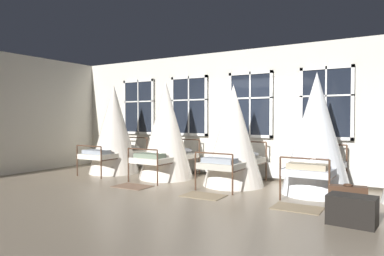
{
  "coord_description": "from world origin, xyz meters",
  "views": [
    {
      "loc": [
        3.34,
        -6.95,
        1.52
      ],
      "look_at": [
        -1.06,
        0.27,
        1.27
      ],
      "focal_mm": 33.01,
      "sensor_mm": 36.0,
      "label": 1
    }
  ],
  "objects_px": {
    "cot_second": "(166,132)",
    "cot_third": "(233,137)",
    "cot_first": "(114,130)",
    "suitcase_dark": "(348,200)",
    "cot_fourth": "(316,135)",
    "travel_trunk": "(352,210)"
  },
  "relations": [
    {
      "from": "cot_second",
      "to": "cot_fourth",
      "type": "bearing_deg",
      "value": -89.08
    },
    {
      "from": "cot_third",
      "to": "cot_fourth",
      "type": "xyz_separation_m",
      "value": [
        1.78,
        0.04,
        0.09
      ]
    },
    {
      "from": "cot_fourth",
      "to": "travel_trunk",
      "type": "xyz_separation_m",
      "value": [
        0.89,
        -1.85,
        -0.97
      ]
    },
    {
      "from": "suitcase_dark",
      "to": "travel_trunk",
      "type": "height_order",
      "value": "suitcase_dark"
    },
    {
      "from": "suitcase_dark",
      "to": "travel_trunk",
      "type": "bearing_deg",
      "value": -87.87
    },
    {
      "from": "suitcase_dark",
      "to": "travel_trunk",
      "type": "xyz_separation_m",
      "value": [
        0.13,
        -0.61,
        -0.01
      ]
    },
    {
      "from": "cot_second",
      "to": "suitcase_dark",
      "type": "xyz_separation_m",
      "value": [
        4.38,
        -1.19,
        -0.95
      ]
    },
    {
      "from": "suitcase_dark",
      "to": "travel_trunk",
      "type": "distance_m",
      "value": 0.63
    },
    {
      "from": "cot_third",
      "to": "cot_fourth",
      "type": "distance_m",
      "value": 1.79
    },
    {
      "from": "cot_second",
      "to": "cot_third",
      "type": "bearing_deg",
      "value": -89.54
    },
    {
      "from": "cot_first",
      "to": "travel_trunk",
      "type": "height_order",
      "value": "cot_first"
    },
    {
      "from": "cot_second",
      "to": "suitcase_dark",
      "type": "relative_size",
      "value": 4.12
    },
    {
      "from": "cot_first",
      "to": "cot_third",
      "type": "height_order",
      "value": "cot_first"
    },
    {
      "from": "cot_third",
      "to": "suitcase_dark",
      "type": "bearing_deg",
      "value": -114.34
    },
    {
      "from": "cot_third",
      "to": "suitcase_dark",
      "type": "height_order",
      "value": "cot_third"
    },
    {
      "from": "cot_third",
      "to": "cot_fourth",
      "type": "bearing_deg",
      "value": -87.75
    },
    {
      "from": "cot_first",
      "to": "cot_fourth",
      "type": "bearing_deg",
      "value": -90.03
    },
    {
      "from": "cot_third",
      "to": "cot_fourth",
      "type": "relative_size",
      "value": 0.93
    },
    {
      "from": "travel_trunk",
      "to": "suitcase_dark",
      "type": "bearing_deg",
      "value": 102.38
    },
    {
      "from": "cot_first",
      "to": "cot_second",
      "type": "xyz_separation_m",
      "value": [
        1.75,
        0.02,
        -0.0
      ]
    },
    {
      "from": "cot_first",
      "to": "suitcase_dark",
      "type": "distance_m",
      "value": 6.31
    },
    {
      "from": "cot_first",
      "to": "cot_third",
      "type": "xyz_separation_m",
      "value": [
        3.59,
        0.03,
        -0.09
      ]
    }
  ]
}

